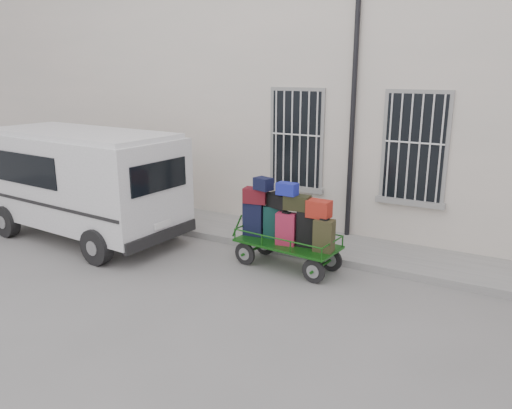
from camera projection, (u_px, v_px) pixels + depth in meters
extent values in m
plane|color=slate|center=(247.00, 276.00, 9.53)|extent=(80.00, 80.00, 0.00)
cube|color=beige|center=(351.00, 101.00, 13.36)|extent=(24.00, 5.00, 6.00)
cylinder|color=black|center=(353.00, 118.00, 10.79)|extent=(0.11, 0.11, 5.60)
cube|color=black|center=(297.00, 139.00, 11.63)|extent=(1.20, 0.08, 2.20)
cube|color=gray|center=(295.00, 188.00, 11.92)|extent=(1.45, 0.22, 0.12)
cube|color=black|center=(415.00, 148.00, 10.34)|extent=(1.20, 0.08, 2.20)
cube|color=gray|center=(410.00, 202.00, 10.63)|extent=(1.45, 0.22, 0.12)
cube|color=gray|center=(296.00, 240.00, 11.35)|extent=(24.00, 1.70, 0.15)
cylinder|color=black|center=(245.00, 254.00, 10.04)|extent=(0.46, 0.10, 0.46)
cylinder|color=gray|center=(245.00, 254.00, 10.04)|extent=(0.26, 0.11, 0.25)
cylinder|color=black|center=(265.00, 244.00, 10.60)|extent=(0.46, 0.10, 0.46)
cylinder|color=gray|center=(265.00, 244.00, 10.60)|extent=(0.26, 0.11, 0.25)
cylinder|color=black|center=(313.00, 271.00, 9.17)|extent=(0.46, 0.10, 0.46)
cylinder|color=gray|center=(313.00, 271.00, 9.17)|extent=(0.26, 0.11, 0.25)
cylinder|color=black|center=(331.00, 260.00, 9.72)|extent=(0.46, 0.10, 0.46)
cylinder|color=gray|center=(331.00, 260.00, 9.72)|extent=(0.26, 0.11, 0.25)
cube|color=#155212|center=(287.00, 243.00, 9.81)|extent=(2.11, 1.12, 0.05)
cylinder|color=#155212|center=(237.00, 226.00, 10.47)|extent=(0.27, 0.06, 0.52)
cube|color=black|center=(254.00, 219.00, 10.16)|extent=(0.43, 0.26, 0.69)
cube|color=black|center=(254.00, 202.00, 10.07)|extent=(0.17, 0.12, 0.03)
cube|color=#0E3133|center=(275.00, 222.00, 9.99)|extent=(0.45, 0.22, 0.65)
cube|color=black|center=(275.00, 206.00, 9.90)|extent=(0.19, 0.12, 0.03)
cube|color=maroon|center=(286.00, 229.00, 9.62)|extent=(0.41, 0.28, 0.63)
cube|color=black|center=(286.00, 213.00, 9.53)|extent=(0.16, 0.13, 0.03)
cube|color=black|center=(308.00, 229.00, 9.50)|extent=(0.43, 0.25, 0.69)
cube|color=black|center=(308.00, 211.00, 9.40)|extent=(0.17, 0.12, 0.03)
cube|color=#312F18|center=(324.00, 236.00, 9.25)|extent=(0.38, 0.27, 0.61)
cube|color=black|center=(325.00, 219.00, 9.17)|extent=(0.16, 0.14, 0.03)
cube|color=#5C121C|center=(256.00, 195.00, 10.01)|extent=(0.52, 0.34, 0.31)
cube|color=black|center=(280.00, 201.00, 9.79)|extent=(0.57, 0.43, 0.28)
cube|color=black|center=(297.00, 203.00, 9.51)|extent=(0.51, 0.31, 0.29)
cube|color=maroon|center=(319.00, 209.00, 9.30)|extent=(0.44, 0.30, 0.33)
cube|color=black|center=(263.00, 184.00, 9.79)|extent=(0.40, 0.33, 0.25)
cube|color=navy|center=(287.00, 189.00, 9.48)|extent=(0.40, 0.24, 0.23)
cube|color=silver|center=(82.00, 178.00, 11.42)|extent=(4.97, 2.41, 1.98)
cube|color=silver|center=(78.00, 133.00, 11.15)|extent=(4.74, 2.23, 0.11)
cube|color=black|center=(20.00, 153.00, 12.60)|extent=(0.32, 1.82, 0.83)
cube|color=black|center=(21.00, 169.00, 10.84)|extent=(2.42, 0.20, 0.68)
cube|color=black|center=(159.00, 176.00, 10.04)|extent=(0.15, 1.54, 0.61)
cube|color=black|center=(162.00, 236.00, 10.37)|extent=(0.24, 2.04, 0.24)
cube|color=white|center=(163.00, 225.00, 10.28)|extent=(0.06, 0.46, 0.13)
cylinder|color=black|center=(7.00, 221.00, 11.72)|extent=(0.76, 0.29, 0.75)
cylinder|color=black|center=(79.00, 203.00, 13.35)|extent=(0.76, 0.29, 0.75)
cylinder|color=black|center=(97.00, 247.00, 10.02)|extent=(0.76, 0.29, 0.75)
cylinder|color=black|center=(167.00, 222.00, 11.65)|extent=(0.76, 0.29, 0.75)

